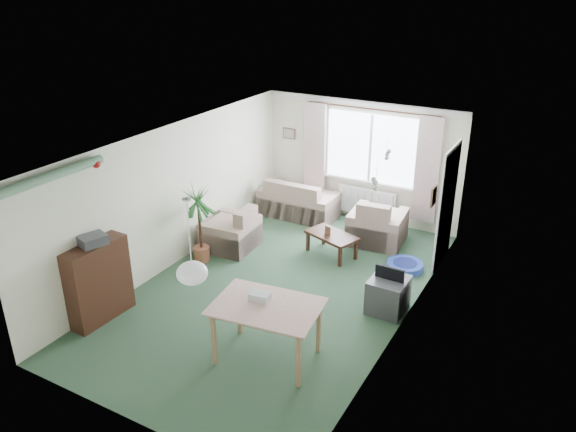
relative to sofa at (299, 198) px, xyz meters
The scene contains 25 objects.
ground 2.99m from the sofa, 68.20° to the right, with size 6.50×6.50×0.00m, color #2A4630.
window 1.78m from the sofa, 20.27° to the left, with size 1.80×0.03×1.30m, color white.
curtain_rod 2.32m from the sofa, 17.10° to the left, with size 2.60×0.03×0.03m, color black.
curtain_left 0.97m from the sofa, 68.46° to the left, with size 0.45×0.08×2.00m, color beige.
curtain_right 2.63m from the sofa, ahead, with size 0.45×0.08×2.00m, color beige.
radiator 1.37m from the sofa, 18.70° to the left, with size 1.20×0.10×0.55m, color white.
doorway 3.19m from the sofa, 10.11° to the right, with size 0.03×0.95×2.00m, color black.
pendant_lamp 5.33m from the sofa, 75.56° to the right, with size 0.36×0.36×0.36m, color white.
tinsel_garland 5.45m from the sofa, 99.22° to the right, with size 1.60×1.60×0.12m, color #196626.
bauble_cluster_a 3.54m from the sofa, 37.63° to the right, with size 0.20×0.20×0.20m, color silver.
bauble_cluster_b 4.47m from the sofa, 48.48° to the right, with size 0.20×0.20×0.20m, color silver.
wall_picture_back 1.35m from the sofa, 136.17° to the left, with size 0.28×0.03×0.22m, color brown.
wall_picture_right 3.64m from the sofa, 26.71° to the right, with size 0.03×0.24×0.30m, color brown.
sofa is the anchor object (origin of this frame).
armchair_corner 1.87m from the sofa, 11.53° to the right, with size 0.97×0.92×0.86m, color #BDAF8F.
armchair_left 1.93m from the sofa, 101.97° to the right, with size 0.89×0.85×0.80m, color #BDB88F.
coffee_table 1.85m from the sofa, 43.90° to the right, with size 0.89×0.50×0.40m, color black.
photo_frame 1.84m from the sofa, 46.33° to the right, with size 0.12×0.02×0.16m, color brown.
bookshelf 4.73m from the sofa, 99.02° to the right, with size 0.32×0.96×1.18m, color black.
hifi_box 4.79m from the sofa, 98.90° to the right, with size 0.28×0.35×0.14m, color #3C3C41.
houseplant 2.64m from the sofa, 102.13° to the right, with size 0.60×0.60×1.39m, color #205E25.
dining_table 4.68m from the sofa, 67.04° to the right, with size 1.24×0.83×0.77m, color tan.
gift_box 4.57m from the sofa, 68.31° to the right, with size 0.25×0.18×0.12m, color silver.
tv_cube 3.74m from the sofa, 41.56° to the right, with size 0.52×0.57×0.52m, color #323236.
pet_bed 2.90m from the sofa, 23.69° to the right, with size 0.61×0.61×0.12m, color navy.
Camera 1 is at (3.85, -6.63, 4.62)m, focal length 35.00 mm.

